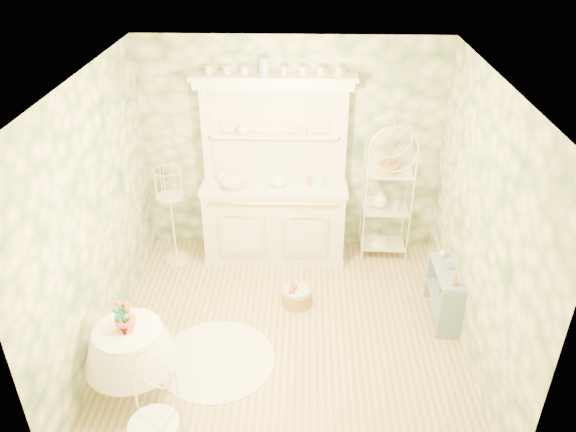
{
  "coord_description": "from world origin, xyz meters",
  "views": [
    {
      "loc": [
        0.17,
        -4.51,
        4.01
      ],
      "look_at": [
        0.0,
        0.5,
        1.15
      ],
      "focal_mm": 35.0,
      "sensor_mm": 36.0,
      "label": 1
    }
  ],
  "objects_px": {
    "bakers_rack": "(387,192)",
    "birdcage_stand": "(172,214)",
    "floor_basket": "(297,296)",
    "round_table": "(132,359)",
    "kitchen_dresser": "(274,174)",
    "side_shelf": "(444,293)",
    "cafe_chair": "(154,428)"
  },
  "relations": [
    {
      "from": "cafe_chair",
      "to": "birdcage_stand",
      "type": "distance_m",
      "value": 2.97
    },
    {
      "from": "cafe_chair",
      "to": "floor_basket",
      "type": "height_order",
      "value": "cafe_chair"
    },
    {
      "from": "bakers_rack",
      "to": "birdcage_stand",
      "type": "bearing_deg",
      "value": -171.98
    },
    {
      "from": "kitchen_dresser",
      "to": "bakers_rack",
      "type": "relative_size",
      "value": 1.31
    },
    {
      "from": "kitchen_dresser",
      "to": "floor_basket",
      "type": "relative_size",
      "value": 7.03
    },
    {
      "from": "kitchen_dresser",
      "to": "bakers_rack",
      "type": "distance_m",
      "value": 1.4
    },
    {
      "from": "bakers_rack",
      "to": "side_shelf",
      "type": "bearing_deg",
      "value": -65.24
    },
    {
      "from": "round_table",
      "to": "kitchen_dresser",
      "type": "bearing_deg",
      "value": 63.13
    },
    {
      "from": "floor_basket",
      "to": "round_table",
      "type": "bearing_deg",
      "value": -138.37
    },
    {
      "from": "kitchen_dresser",
      "to": "round_table",
      "type": "height_order",
      "value": "kitchen_dresser"
    },
    {
      "from": "kitchen_dresser",
      "to": "birdcage_stand",
      "type": "height_order",
      "value": "kitchen_dresser"
    },
    {
      "from": "round_table",
      "to": "cafe_chair",
      "type": "distance_m",
      "value": 0.88
    },
    {
      "from": "floor_basket",
      "to": "cafe_chair",
      "type": "bearing_deg",
      "value": -117.25
    },
    {
      "from": "bakers_rack",
      "to": "floor_basket",
      "type": "relative_size",
      "value": 5.36
    },
    {
      "from": "floor_basket",
      "to": "birdcage_stand",
      "type": "bearing_deg",
      "value": 151.51
    },
    {
      "from": "bakers_rack",
      "to": "birdcage_stand",
      "type": "distance_m",
      "value": 2.63
    },
    {
      "from": "side_shelf",
      "to": "round_table",
      "type": "distance_m",
      "value": 3.26
    },
    {
      "from": "bakers_rack",
      "to": "birdcage_stand",
      "type": "relative_size",
      "value": 1.32
    },
    {
      "from": "round_table",
      "to": "floor_basket",
      "type": "relative_size",
      "value": 2.23
    },
    {
      "from": "cafe_chair",
      "to": "floor_basket",
      "type": "distance_m",
      "value": 2.37
    },
    {
      "from": "kitchen_dresser",
      "to": "side_shelf",
      "type": "height_order",
      "value": "kitchen_dresser"
    },
    {
      "from": "side_shelf",
      "to": "cafe_chair",
      "type": "distance_m",
      "value": 3.28
    },
    {
      "from": "cafe_chair",
      "to": "birdcage_stand",
      "type": "xyz_separation_m",
      "value": [
        -0.46,
        2.92,
        0.25
      ]
    },
    {
      "from": "side_shelf",
      "to": "birdcage_stand",
      "type": "distance_m",
      "value": 3.29
    },
    {
      "from": "bakers_rack",
      "to": "floor_basket",
      "type": "xyz_separation_m",
      "value": [
        -1.07,
        -1.08,
        -0.77
      ]
    },
    {
      "from": "round_table",
      "to": "birdcage_stand",
      "type": "bearing_deg",
      "value": 91.8
    },
    {
      "from": "side_shelf",
      "to": "cafe_chair",
      "type": "xyz_separation_m",
      "value": [
        -2.66,
        -1.92,
        0.09
      ]
    },
    {
      "from": "round_table",
      "to": "cafe_chair",
      "type": "xyz_separation_m",
      "value": [
        0.39,
        -0.78,
        0.05
      ]
    },
    {
      "from": "cafe_chair",
      "to": "floor_basket",
      "type": "relative_size",
      "value": 2.51
    },
    {
      "from": "kitchen_dresser",
      "to": "side_shelf",
      "type": "relative_size",
      "value": 3.07
    },
    {
      "from": "side_shelf",
      "to": "bakers_rack",
      "type": "bearing_deg",
      "value": 106.44
    },
    {
      "from": "birdcage_stand",
      "to": "floor_basket",
      "type": "xyz_separation_m",
      "value": [
        1.54,
        -0.83,
        -0.56
      ]
    }
  ]
}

